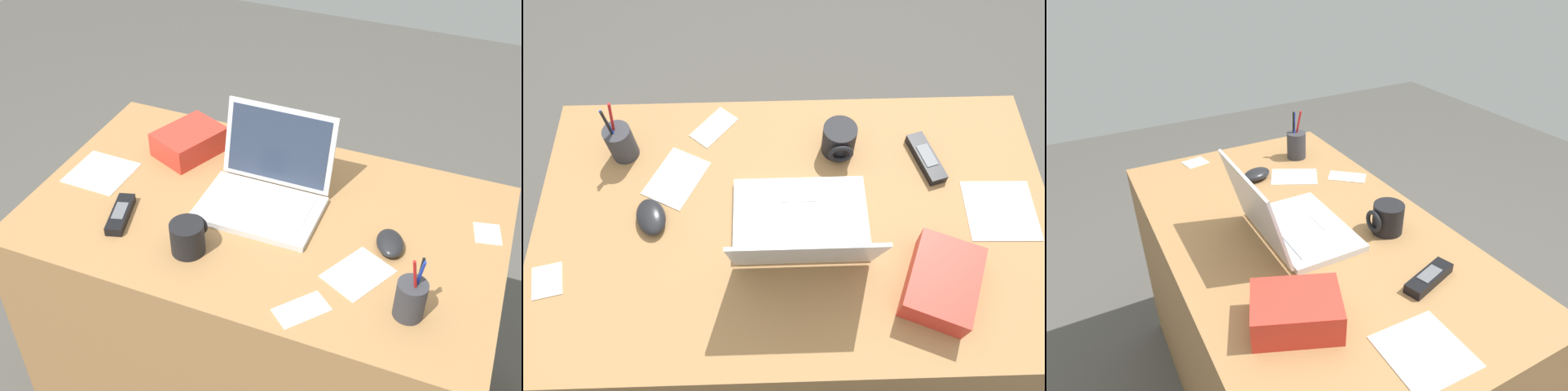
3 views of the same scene
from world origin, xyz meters
The scene contains 12 objects.
ground_plane centered at (0.00, 0.00, 0.00)m, with size 6.00×6.00×0.00m, color #4C4944.
desk centered at (0.00, 0.00, 0.38)m, with size 1.25×0.74×0.75m, color #9E7042.
laptop centered at (-0.01, 0.05, 0.80)m, with size 0.32×0.28×0.23m.
computer_mouse centered at (0.34, -0.01, 0.77)m, with size 0.07×0.10×0.03m, color black.
coffee_mug_white centered at (-0.12, -0.20, 0.80)m, with size 0.09×0.10×0.09m.
cordless_phone centered at (-0.34, -0.16, 0.77)m, with size 0.08×0.16×0.03m.
pen_holder centered at (0.43, -0.20, 0.80)m, with size 0.07×0.07×0.18m.
snack_bag centered at (-0.31, 0.18, 0.79)m, with size 0.14×0.19×0.08m, color red.
paper_note_near_laptop centered at (0.56, 0.14, 0.75)m, with size 0.07×0.08×0.00m, color white.
paper_note_left centered at (0.29, -0.12, 0.75)m, with size 0.11×0.15×0.00m, color white.
paper_note_right centered at (0.21, -0.28, 0.75)m, with size 0.07×0.12×0.00m, color white.
paper_note_front centered at (-0.50, -0.01, 0.75)m, with size 0.17×0.16×0.00m, color white.
Camera 1 is at (0.50, -1.24, 1.88)m, focal length 45.22 mm.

